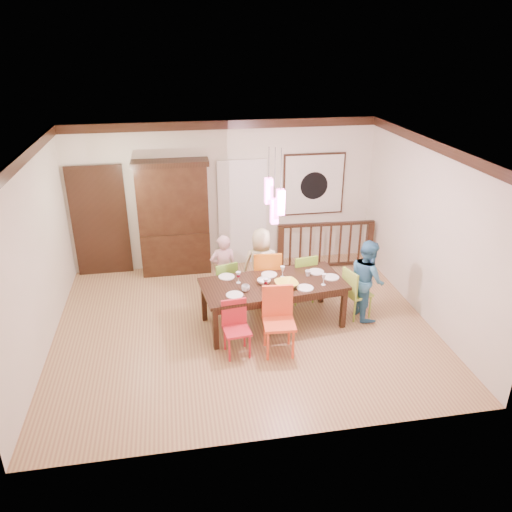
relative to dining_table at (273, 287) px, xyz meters
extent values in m
plane|color=#9B6B4B|center=(-0.48, -0.01, -0.67)|extent=(6.00, 6.00, 0.00)
plane|color=white|center=(-0.48, -0.01, 2.23)|extent=(6.00, 6.00, 0.00)
plane|color=beige|center=(-0.48, 2.49, 0.78)|extent=(6.00, 0.00, 6.00)
plane|color=beige|center=(-3.48, -0.01, 0.78)|extent=(0.00, 5.00, 5.00)
plane|color=beige|center=(2.52, -0.01, 0.78)|extent=(0.00, 5.00, 5.00)
cube|color=black|center=(-2.88, 2.44, 0.38)|extent=(1.04, 0.07, 2.24)
cube|color=silver|center=(-0.13, 2.45, 0.38)|extent=(0.97, 0.05, 2.22)
cube|color=black|center=(1.32, 2.46, 0.93)|extent=(1.25, 0.04, 1.25)
cube|color=silver|center=(1.32, 2.43, 0.93)|extent=(1.18, 0.02, 1.18)
cylinder|color=black|center=(1.32, 2.42, 0.91)|extent=(0.56, 0.01, 0.56)
cube|color=#FF4CC1|center=(-0.08, 0.05, 1.58)|extent=(0.11, 0.11, 0.38)
cylinder|color=black|center=(-0.08, 0.05, 2.00)|extent=(0.01, 0.01, 0.46)
cube|color=#FF4CC1|center=(0.08, -0.05, 1.43)|extent=(0.11, 0.11, 0.38)
cylinder|color=black|center=(0.08, -0.05, 1.92)|extent=(0.01, 0.01, 0.61)
cube|color=#FF4CC1|center=(0.00, 0.00, 1.28)|extent=(0.11, 0.11, 0.38)
cylinder|color=black|center=(0.00, 0.00, 1.85)|extent=(0.01, 0.01, 0.76)
cube|color=black|center=(0.00, 0.00, 0.05)|extent=(2.36, 1.29, 0.05)
cube|color=black|center=(-1.05, 0.43, -0.32)|extent=(0.09, 0.09, 0.70)
cube|color=black|center=(1.05, 0.43, -0.32)|extent=(0.09, 0.09, 0.70)
cube|color=black|center=(-1.05, -0.43, -0.32)|extent=(0.09, 0.09, 0.70)
cube|color=black|center=(1.05, -0.43, -0.32)|extent=(0.09, 0.09, 0.70)
cube|color=black|center=(0.00, 0.45, -0.02)|extent=(2.04, 0.29, 0.10)
cube|color=black|center=(0.00, -0.45, -0.02)|extent=(2.04, 0.29, 0.10)
cube|color=#6FAE34|center=(-0.72, 0.75, -0.26)|extent=(0.48, 0.48, 0.04)
cube|color=#6FAE34|center=(-0.72, 0.75, -0.03)|extent=(0.38, 0.15, 0.42)
cylinder|color=#6FAE34|center=(-0.88, 0.59, -0.47)|extent=(0.03, 0.03, 0.41)
cylinder|color=#6FAE34|center=(-0.57, 0.59, -0.47)|extent=(0.03, 0.03, 0.41)
cylinder|color=#6FAE34|center=(-0.88, 0.90, -0.47)|extent=(0.03, 0.03, 0.41)
cylinder|color=#6FAE34|center=(-0.57, 0.90, -0.47)|extent=(0.03, 0.03, 0.41)
cube|color=#C96714|center=(0.02, 0.69, -0.17)|extent=(0.51, 0.51, 0.04)
cube|color=#C96714|center=(0.02, 0.69, 0.11)|extent=(0.47, 0.08, 0.51)
cylinder|color=#C96714|center=(-0.17, 0.50, -0.43)|extent=(0.04, 0.04, 0.49)
cylinder|color=#C96714|center=(0.21, 0.50, -0.43)|extent=(0.04, 0.04, 0.49)
cylinder|color=#C96714|center=(-0.17, 0.88, -0.43)|extent=(0.04, 0.04, 0.49)
cylinder|color=#C96714|center=(0.21, 0.88, -0.43)|extent=(0.04, 0.04, 0.49)
cube|color=#78AC2C|center=(0.65, 0.70, -0.23)|extent=(0.47, 0.47, 0.04)
cube|color=#78AC2C|center=(0.65, 0.70, 0.01)|extent=(0.41, 0.11, 0.45)
cylinder|color=#78AC2C|center=(0.48, 0.53, -0.46)|extent=(0.04, 0.04, 0.43)
cylinder|color=#78AC2C|center=(0.82, 0.53, -0.46)|extent=(0.04, 0.04, 0.43)
cylinder|color=#78AC2C|center=(0.48, 0.86, -0.46)|extent=(0.04, 0.04, 0.43)
cylinder|color=#78AC2C|center=(0.82, 0.86, -0.46)|extent=(0.04, 0.04, 0.43)
cube|color=red|center=(-0.69, -0.75, -0.27)|extent=(0.41, 0.41, 0.04)
cube|color=red|center=(-0.69, -0.75, -0.04)|extent=(0.38, 0.07, 0.41)
cylinder|color=red|center=(-0.84, -0.90, -0.47)|extent=(0.03, 0.03, 0.39)
cylinder|color=red|center=(-0.54, -0.90, -0.47)|extent=(0.03, 0.03, 0.39)
cylinder|color=red|center=(-0.84, -0.60, -0.47)|extent=(0.03, 0.03, 0.39)
cylinder|color=red|center=(-0.54, -0.60, -0.47)|extent=(0.03, 0.03, 0.39)
cube|color=#EF532B|center=(-0.07, -0.80, -0.18)|extent=(0.49, 0.49, 0.04)
cube|color=#EF532B|center=(-0.07, -0.80, 0.09)|extent=(0.46, 0.08, 0.50)
cylinder|color=#EF532B|center=(-0.26, -0.99, -0.43)|extent=(0.04, 0.04, 0.48)
cylinder|color=#EF532B|center=(0.11, -0.99, -0.43)|extent=(0.04, 0.04, 0.48)
cylinder|color=#EF532B|center=(-0.26, -0.62, -0.43)|extent=(0.04, 0.04, 0.48)
cylinder|color=#EF532B|center=(0.11, -0.62, -0.43)|extent=(0.04, 0.04, 0.48)
cube|color=#95B83B|center=(1.44, 0.01, -0.25)|extent=(0.49, 0.49, 0.04)
cube|color=#95B83B|center=(1.44, 0.01, -0.02)|extent=(0.15, 0.39, 0.43)
cylinder|color=#95B83B|center=(1.28, -0.15, -0.47)|extent=(0.03, 0.03, 0.41)
cylinder|color=#95B83B|center=(1.60, -0.15, -0.47)|extent=(0.03, 0.03, 0.41)
cylinder|color=#95B83B|center=(1.28, 0.17, -0.47)|extent=(0.03, 0.03, 0.41)
cylinder|color=#95B83B|center=(1.60, 0.17, -0.47)|extent=(0.03, 0.03, 0.41)
cube|color=black|center=(-1.49, 2.27, -0.25)|extent=(1.32, 0.44, 0.85)
cube|color=black|center=(-1.49, 2.29, 0.84)|extent=(1.32, 0.40, 1.32)
cube|color=black|center=(-1.49, 2.48, 0.84)|extent=(1.13, 0.02, 1.13)
cube|color=black|center=(-1.49, 2.29, 1.52)|extent=(1.42, 0.44, 0.10)
cube|color=black|center=(0.56, 1.94, -0.21)|extent=(0.12, 0.12, 0.92)
cube|color=black|center=(2.38, 1.94, -0.21)|extent=(0.12, 0.12, 0.92)
cube|color=black|center=(1.47, 1.94, 0.26)|extent=(1.95, 0.16, 0.06)
cube|color=black|center=(1.47, 1.94, -0.62)|extent=(1.83, 0.14, 0.05)
imported|color=beige|center=(-0.70, 0.85, -0.04)|extent=(0.49, 0.34, 1.27)
imported|color=beige|center=(-0.04, 0.80, 0.01)|extent=(0.73, 0.55, 1.36)
imported|color=teal|center=(1.58, -0.01, 0.01)|extent=(0.55, 0.69, 1.36)
imported|color=yellow|center=(0.18, -0.17, 0.12)|extent=(0.41, 0.41, 0.09)
imported|color=white|center=(-0.15, 0.01, 0.11)|extent=(0.27, 0.27, 0.07)
imported|color=silver|center=(-0.48, -0.20, 0.13)|extent=(0.13, 0.13, 0.10)
imported|color=silver|center=(0.61, 0.14, 0.12)|extent=(0.12, 0.12, 0.09)
cylinder|color=white|center=(-0.71, 0.32, 0.09)|extent=(0.26, 0.26, 0.01)
cylinder|color=white|center=(-0.01, 0.28, 0.09)|extent=(0.26, 0.26, 0.01)
cylinder|color=white|center=(0.78, 0.25, 0.09)|extent=(0.26, 0.26, 0.01)
cylinder|color=white|center=(-0.66, -0.31, 0.09)|extent=(0.26, 0.26, 0.01)
cylinder|color=white|center=(0.45, -0.28, 0.09)|extent=(0.26, 0.26, 0.01)
cylinder|color=white|center=(0.96, 0.01, 0.09)|extent=(0.26, 0.26, 0.01)
cube|color=#D83359|center=(-0.05, -0.39, 0.09)|extent=(0.18, 0.14, 0.01)
camera|label=1|loc=(-1.47, -6.89, 3.71)|focal=35.00mm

